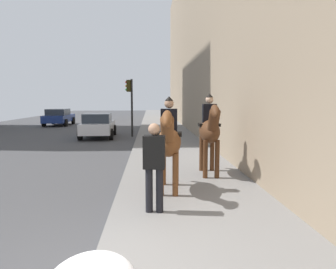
{
  "coord_description": "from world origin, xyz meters",
  "views": [
    {
      "loc": [
        -3.61,
        -0.78,
        2.26
      ],
      "look_at": [
        4.0,
        -1.22,
        1.4
      ],
      "focal_mm": 33.41,
      "sensor_mm": 36.0,
      "label": 1
    }
  ],
  "objects_px": {
    "mounted_horse_near": "(169,140)",
    "car_near_lane": "(59,117)",
    "traffic_light_near_curb": "(130,98)",
    "mounted_horse_far": "(210,130)",
    "pedestrian_greeting": "(154,162)",
    "car_mid_lane": "(98,125)"
  },
  "relations": [
    {
      "from": "mounted_horse_far",
      "to": "traffic_light_near_curb",
      "type": "height_order",
      "value": "traffic_light_near_curb"
    },
    {
      "from": "mounted_horse_near",
      "to": "mounted_horse_far",
      "type": "relative_size",
      "value": 0.96
    },
    {
      "from": "mounted_horse_far",
      "to": "pedestrian_greeting",
      "type": "bearing_deg",
      "value": -26.32
    },
    {
      "from": "mounted_horse_near",
      "to": "car_near_lane",
      "type": "height_order",
      "value": "mounted_horse_near"
    },
    {
      "from": "mounted_horse_far",
      "to": "pedestrian_greeting",
      "type": "xyz_separation_m",
      "value": [
        -2.88,
        1.6,
        -0.31
      ]
    },
    {
      "from": "pedestrian_greeting",
      "to": "car_mid_lane",
      "type": "bearing_deg",
      "value": 20.71
    },
    {
      "from": "car_near_lane",
      "to": "car_mid_lane",
      "type": "xyz_separation_m",
      "value": [
        -8.95,
        -4.83,
        -0.0
      ]
    },
    {
      "from": "mounted_horse_far",
      "to": "mounted_horse_near",
      "type": "bearing_deg",
      "value": -36.63
    },
    {
      "from": "mounted_horse_near",
      "to": "car_mid_lane",
      "type": "height_order",
      "value": "mounted_horse_near"
    },
    {
      "from": "mounted_horse_near",
      "to": "car_mid_lane",
      "type": "distance_m",
      "value": 12.02
    },
    {
      "from": "mounted_horse_near",
      "to": "car_mid_lane",
      "type": "bearing_deg",
      "value": -157.23
    },
    {
      "from": "mounted_horse_near",
      "to": "car_near_lane",
      "type": "relative_size",
      "value": 0.52
    },
    {
      "from": "pedestrian_greeting",
      "to": "car_mid_lane",
      "type": "xyz_separation_m",
      "value": [
        12.85,
        3.15,
        -0.35
      ]
    },
    {
      "from": "car_near_lane",
      "to": "traffic_light_near_curb",
      "type": "distance_m",
      "value": 11.09
    },
    {
      "from": "pedestrian_greeting",
      "to": "traffic_light_near_curb",
      "type": "height_order",
      "value": "traffic_light_near_curb"
    },
    {
      "from": "car_mid_lane",
      "to": "car_near_lane",
      "type": "bearing_deg",
      "value": 25.93
    },
    {
      "from": "mounted_horse_far",
      "to": "car_near_lane",
      "type": "xyz_separation_m",
      "value": [
        18.92,
        9.58,
        -0.65
      ]
    },
    {
      "from": "mounted_horse_near",
      "to": "car_mid_lane",
      "type": "xyz_separation_m",
      "value": [
        11.48,
        3.51,
        -0.57
      ]
    },
    {
      "from": "mounted_horse_far",
      "to": "traffic_light_near_curb",
      "type": "distance_m",
      "value": 10.67
    },
    {
      "from": "traffic_light_near_curb",
      "to": "pedestrian_greeting",
      "type": "bearing_deg",
      "value": -174.55
    },
    {
      "from": "car_near_lane",
      "to": "car_mid_lane",
      "type": "distance_m",
      "value": 10.17
    },
    {
      "from": "car_near_lane",
      "to": "traffic_light_near_curb",
      "type": "height_order",
      "value": "traffic_light_near_curb"
    }
  ]
}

